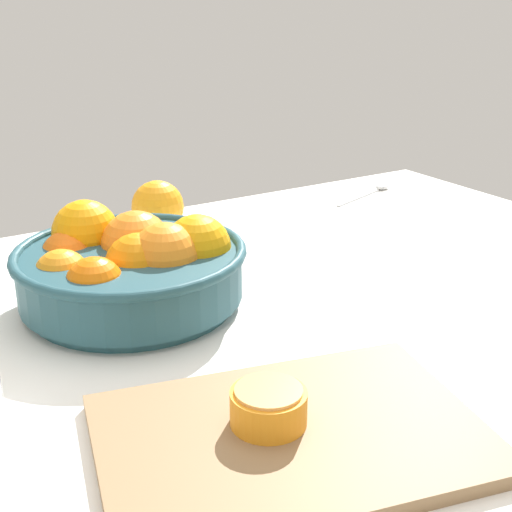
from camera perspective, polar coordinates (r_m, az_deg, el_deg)
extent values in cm
cube|color=white|center=(81.65, 0.54, -5.98)|extent=(126.14, 88.27, 3.00)
cylinder|color=#234C56|center=(85.11, -9.99, -3.58)|extent=(24.06, 24.06, 1.20)
cylinder|color=#234C56|center=(83.76, -10.13, -1.46)|extent=(26.15, 26.15, 5.63)
torus|color=#234C56|center=(82.75, -10.25, 0.34)|extent=(27.35, 27.35, 1.20)
sphere|color=orange|center=(83.31, -4.80, 0.65)|extent=(8.13, 8.13, 8.13)
sphere|color=orange|center=(85.77, -9.73, 0.84)|extent=(8.58, 8.58, 8.58)
sphere|color=orange|center=(88.98, -13.74, 1.85)|extent=(8.25, 8.25, 8.25)
sphere|color=orange|center=(87.37, -15.07, -0.08)|extent=(6.54, 6.54, 6.54)
sphere|color=orange|center=(81.87, -15.54, -1.68)|extent=(6.46, 6.46, 6.46)
sphere|color=orange|center=(77.65, -13.00, -2.41)|extent=(6.52, 6.52, 6.52)
sphere|color=orange|center=(81.66, -9.54, -0.88)|extent=(7.96, 7.96, 7.96)
sphere|color=orange|center=(81.37, -7.39, -0.15)|extent=(8.32, 8.32, 8.32)
cube|color=olive|center=(60.12, 2.87, -14.49)|extent=(35.87, 28.24, 1.34)
cylinder|color=orange|center=(59.64, 1.02, -12.27)|extent=(6.51, 6.51, 3.00)
cylinder|color=#F5AC59|center=(58.75, 1.03, -10.92)|extent=(5.73, 5.73, 0.30)
sphere|color=orange|center=(109.15, -8.03, 4.02)|extent=(8.09, 8.09, 8.09)
ellipsoid|color=silver|center=(134.85, 10.24, 5.60)|extent=(3.75, 3.15, 1.00)
cylinder|color=silver|center=(128.00, 8.37, 4.81)|extent=(12.86, 4.95, 0.70)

